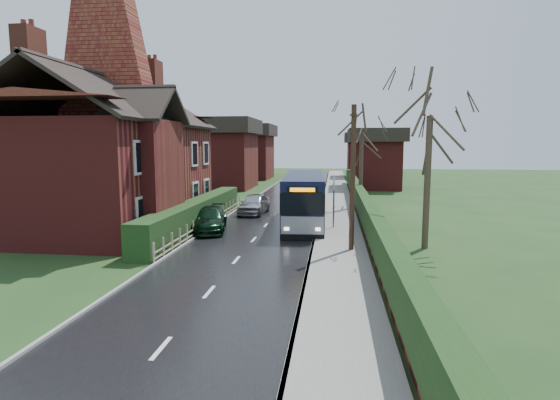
# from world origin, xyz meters

# --- Properties ---
(ground) EXTENTS (140.00, 140.00, 0.00)m
(ground) POSITION_xyz_m (0.00, 0.00, 0.00)
(ground) COLOR #2E4E21
(ground) RESTS_ON ground
(road) EXTENTS (6.00, 100.00, 0.02)m
(road) POSITION_xyz_m (0.00, 10.00, 0.01)
(road) COLOR black
(road) RESTS_ON ground
(pavement) EXTENTS (2.50, 100.00, 0.14)m
(pavement) POSITION_xyz_m (4.25, 10.00, 0.07)
(pavement) COLOR slate
(pavement) RESTS_ON ground
(kerb_right) EXTENTS (0.12, 100.00, 0.14)m
(kerb_right) POSITION_xyz_m (3.05, 10.00, 0.07)
(kerb_right) COLOR gray
(kerb_right) RESTS_ON ground
(kerb_left) EXTENTS (0.12, 100.00, 0.10)m
(kerb_left) POSITION_xyz_m (-3.05, 10.00, 0.05)
(kerb_left) COLOR gray
(kerb_left) RESTS_ON ground
(front_hedge) EXTENTS (1.20, 16.00, 1.60)m
(front_hedge) POSITION_xyz_m (-3.90, 5.00, 0.80)
(front_hedge) COLOR black
(front_hedge) RESTS_ON ground
(picket_fence) EXTENTS (0.10, 16.00, 0.90)m
(picket_fence) POSITION_xyz_m (-3.15, 5.00, 0.45)
(picket_fence) COLOR gray
(picket_fence) RESTS_ON ground
(right_wall_hedge) EXTENTS (0.60, 50.00, 1.80)m
(right_wall_hedge) POSITION_xyz_m (5.80, 10.00, 1.02)
(right_wall_hedge) COLOR maroon
(right_wall_hedge) RESTS_ON ground
(brick_house) EXTENTS (9.30, 14.60, 10.30)m
(brick_house) POSITION_xyz_m (-8.73, 4.78, 4.38)
(brick_house) COLOR maroon
(brick_house) RESTS_ON ground
(bus) EXTENTS (2.77, 9.95, 2.99)m
(bus) POSITION_xyz_m (2.20, 6.83, 1.48)
(bus) COLOR black
(bus) RESTS_ON ground
(car_silver) EXTENTS (1.92, 4.26, 1.42)m
(car_silver) POSITION_xyz_m (-1.50, 10.32, 0.71)
(car_silver) COLOR #B1B0B5
(car_silver) RESTS_ON ground
(car_green) EXTENTS (2.66, 4.78, 1.31)m
(car_green) POSITION_xyz_m (-2.90, 4.00, 0.65)
(car_green) COLOR black
(car_green) RESTS_ON ground
(car_distant) EXTENTS (1.97, 3.83, 1.20)m
(car_distant) POSITION_xyz_m (1.10, 36.91, 0.60)
(car_distant) COLOR black
(car_distant) RESTS_ON ground
(bus_stop_sign) EXTENTS (0.09, 0.46, 3.04)m
(bus_stop_sign) POSITION_xyz_m (4.00, 5.16, 2.00)
(bus_stop_sign) COLOR slate
(bus_stop_sign) RESTS_ON ground
(telegraph_pole) EXTENTS (0.39, 0.80, 6.50)m
(telegraph_pole) POSITION_xyz_m (4.80, -0.03, 3.29)
(telegraph_pole) COLOR black
(telegraph_pole) RESTS_ON ground
(tree_right_near) EXTENTS (4.02, 4.02, 8.68)m
(tree_right_near) POSITION_xyz_m (8.23, 1.21, 6.48)
(tree_right_near) COLOR #3E3024
(tree_right_near) RESTS_ON ground
(tree_right_far) EXTENTS (4.28, 4.28, 8.26)m
(tree_right_far) POSITION_xyz_m (6.00, 13.96, 6.17)
(tree_right_far) COLOR #362920
(tree_right_far) RESTS_ON ground
(tree_house_side) EXTENTS (3.98, 3.98, 9.05)m
(tree_house_side) POSITION_xyz_m (-10.24, 12.23, 6.76)
(tree_house_side) COLOR #3A2D22
(tree_house_side) RESTS_ON ground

